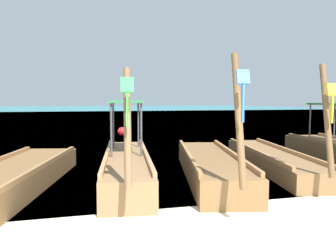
% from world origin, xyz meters
% --- Properties ---
extents(sea_water, '(120.00, 120.00, 0.00)m').
position_xyz_m(sea_water, '(0.00, 62.32, 0.00)').
color(sea_water, teal).
rests_on(sea_water, ground).
extents(longtail_boat_red_ribbon, '(2.80, 7.05, 2.63)m').
position_xyz_m(longtail_boat_red_ribbon, '(-3.59, 4.02, 0.27)').
color(longtail_boat_red_ribbon, brown).
rests_on(longtail_boat_red_ribbon, ground).
extents(longtail_boat_green_ribbon, '(1.76, 6.06, 2.54)m').
position_xyz_m(longtail_boat_green_ribbon, '(-0.95, 4.82, 0.37)').
color(longtail_boat_green_ribbon, olive).
rests_on(longtail_boat_green_ribbon, ground).
extents(longtail_boat_blue_ribbon, '(2.42, 6.10, 2.82)m').
position_xyz_m(longtail_boat_blue_ribbon, '(1.15, 4.42, 0.31)').
color(longtail_boat_blue_ribbon, brown).
rests_on(longtail_boat_blue_ribbon, ground).
extents(longtail_boat_yellow_ribbon, '(2.23, 6.32, 2.74)m').
position_xyz_m(longtail_boat_yellow_ribbon, '(3.34, 5.11, 0.26)').
color(longtail_boat_yellow_ribbon, brown).
rests_on(longtail_boat_yellow_ribbon, ground).
extents(mooring_buoy_near, '(0.51, 0.51, 0.51)m').
position_xyz_m(mooring_buoy_near, '(0.23, 15.04, 0.26)').
color(mooring_buoy_near, red).
rests_on(mooring_buoy_near, sea_water).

